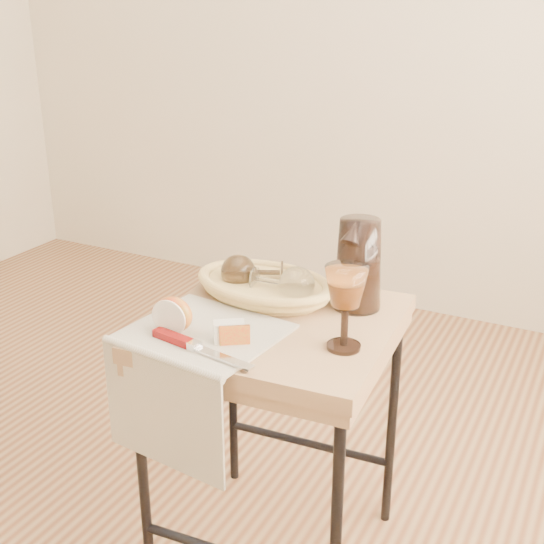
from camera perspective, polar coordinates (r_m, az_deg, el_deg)
The scene contains 11 objects.
floor at distance 2.05m, azimuth -14.11°, elevation -19.83°, with size 3.60×3.60×0.00m, color #5A321C.
side_table at distance 1.75m, azimuth 0.31°, elevation -13.53°, with size 0.52×0.52×0.66m, color brown, non-canonical shape.
tea_towel at distance 1.53m, azimuth -5.48°, elevation -4.84°, with size 0.31×0.28×0.01m, color beige.
bread_basket at distance 1.69m, azimuth -0.60°, elevation -1.31°, with size 0.31×0.22×0.05m, color tan, non-canonical shape.
goblet_lying_a at distance 1.70m, azimuth -1.21°, elevation -0.02°, with size 0.14×0.08×0.08m, color #4C3C2C, non-canonical shape.
goblet_lying_b at distance 1.64m, azimuth 0.51°, elevation -0.81°, with size 0.14×0.08×0.08m, color white, non-canonical shape.
pitcher at distance 1.62m, azimuth 6.94°, elevation 0.63°, with size 0.15×0.23×0.25m, color black, non-canonical shape.
wine_goblet at distance 1.43m, azimuth 5.89°, elevation -2.88°, with size 0.09×0.09×0.18m, color white, non-canonical shape.
apple_half at distance 1.52m, azimuth -7.84°, elevation -3.34°, with size 0.09×0.04×0.08m, color #B1000A.
apple_wedge at distance 1.47m, azimuth -3.45°, elevation -4.78°, with size 0.06×0.03×0.04m, color silver.
table_knife at distance 1.44m, azimuth -5.98°, elevation -5.92°, with size 0.25×0.03×0.02m, color silver, non-canonical shape.
Camera 1 is at (1.10, -1.11, 1.34)m, focal length 47.00 mm.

